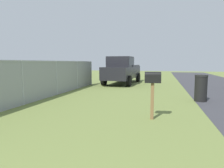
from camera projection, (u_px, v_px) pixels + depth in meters
The scene contains 4 objects.
mailbox at pixel (153, 82), 5.66m from camera, with size 0.24×0.48×1.39m.
pickup_truck at pixel (122, 70), 15.31m from camera, with size 5.43×2.35×2.09m.
trash_bin at pixel (201, 88), 8.39m from camera, with size 0.53×0.53×1.13m.
fence_section at pixel (22, 81), 7.60m from camera, with size 15.21×0.07×1.74m.
Camera 1 is at (0.76, -1.22, 1.65)m, focal length 31.71 mm.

